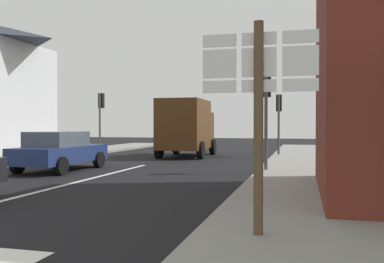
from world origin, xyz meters
The scene contains 9 objects.
ground_plane centered at (0.00, 10.00, 0.00)m, with size 80.00×80.00×0.00m, color black.
sidewalk_right centered at (6.50, 8.00, 0.07)m, with size 3.03×44.00×0.14m, color gray.
lane_centre_stripe centered at (0.00, 6.00, 0.01)m, with size 0.16×12.00×0.01m, color silver.
sedan_far centered at (-2.29, 9.22, 0.76)m, with size 2.01×4.22×1.47m.
delivery_truck centered at (0.43, 17.24, 1.65)m, with size 2.60×5.06×3.05m.
route_sign_post centered at (5.93, 1.25, 2.00)m, with size 1.66×0.14×3.20m.
traffic_light_far_right centered at (5.28, 18.39, 2.48)m, with size 0.30×0.49×3.35m.
traffic_light_near_right centered at (5.28, 10.36, 2.68)m, with size 0.30×0.49×3.62m.
traffic_light_far_left centered at (-5.28, 18.47, 2.69)m, with size 0.30×0.49×3.64m.
Camera 1 is at (6.55, -4.88, 1.72)m, focal length 39.64 mm.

